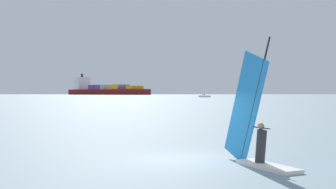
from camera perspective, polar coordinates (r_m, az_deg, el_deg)
The scene contains 4 objects.
ground_plane at distance 15.09m, azimuth 2.65°, elevation -8.96°, with size 4000.00×4000.00×0.00m, color gray.
windsurfer at distance 14.16m, azimuth 12.05°, elevation -5.50°, with size 1.73×3.63×4.32m.
cargo_ship at distance 721.97m, azimuth -8.67°, elevation 0.64°, with size 149.49×150.02×37.87m.
small_sailboat at distance 255.64m, azimuth 5.03°, elevation -0.18°, with size 6.95×7.26×8.97m.
Camera 1 is at (-1.61, -14.81, 2.39)m, focal length 44.35 mm.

